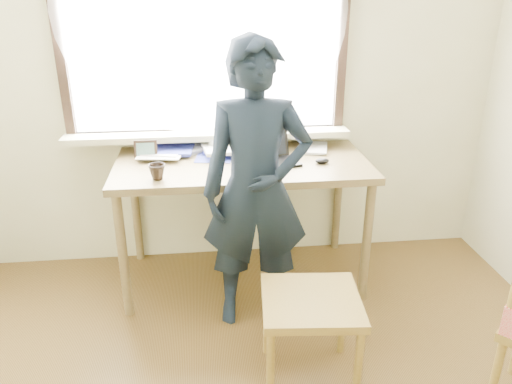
{
  "coord_description": "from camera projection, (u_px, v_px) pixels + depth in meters",
  "views": [
    {
      "loc": [
        -0.24,
        -1.27,
        1.85
      ],
      "look_at": [
        0.01,
        0.95,
        0.91
      ],
      "focal_mm": 35.0,
      "sensor_mm": 36.0,
      "label": 1
    }
  ],
  "objects": [
    {
      "name": "desk",
      "position": [
        242.0,
        174.0,
        3.11
      ],
      "size": [
        1.56,
        0.78,
        0.83
      ],
      "color": "brown",
      "rests_on": "ground"
    },
    {
      "name": "person",
      "position": [
        256.0,
        190.0,
        2.7
      ],
      "size": [
        0.61,
        0.42,
        1.63
      ],
      "primitive_type": "imported",
      "rotation": [
        0.0,
        0.0,
        -0.05
      ],
      "color": "black",
      "rests_on": "ground"
    },
    {
      "name": "mouse",
      "position": [
        322.0,
        161.0,
        3.03
      ],
      "size": [
        0.09,
        0.06,
        0.03
      ],
      "primitive_type": "ellipsoid",
      "color": "black",
      "rests_on": "desk"
    },
    {
      "name": "room_shell",
      "position": [
        275.0,
        61.0,
        1.46
      ],
      "size": [
        3.52,
        4.02,
        2.61
      ],
      "color": "beige",
      "rests_on": "ground"
    },
    {
      "name": "book_a",
      "position": [
        175.0,
        150.0,
        3.24
      ],
      "size": [
        0.33,
        0.35,
        0.03
      ],
      "primitive_type": "imported",
      "rotation": [
        0.0,
        0.0,
        0.56
      ],
      "color": "white",
      "rests_on": "desk"
    },
    {
      "name": "work_chair",
      "position": [
        311.0,
        311.0,
        2.38
      ],
      "size": [
        0.5,
        0.48,
        0.47
      ],
      "color": "olive",
      "rests_on": "ground"
    },
    {
      "name": "desk_clutter",
      "position": [
        206.0,
        149.0,
        3.22
      ],
      "size": [
        0.84,
        0.46,
        0.05
      ],
      "color": "yellow",
      "rests_on": "desk"
    },
    {
      "name": "book_b",
      "position": [
        298.0,
        147.0,
        3.3
      ],
      "size": [
        0.25,
        0.3,
        0.02
      ],
      "primitive_type": "imported",
      "rotation": [
        0.0,
        0.0,
        -0.27
      ],
      "color": "white",
      "rests_on": "desk"
    },
    {
      "name": "mug_dark",
      "position": [
        157.0,
        172.0,
        2.77
      ],
      "size": [
        0.13,
        0.13,
        0.09
      ],
      "primitive_type": "imported",
      "rotation": [
        0.0,
        0.0,
        -0.51
      ],
      "color": "black",
      "rests_on": "desk"
    },
    {
      "name": "laptop",
      "position": [
        269.0,
        154.0,
        3.04
      ],
      "size": [
        0.37,
        0.33,
        0.21
      ],
      "color": "black",
      "rests_on": "desk"
    },
    {
      "name": "mug_white",
      "position": [
        217.0,
        145.0,
        3.23
      ],
      "size": [
        0.16,
        0.16,
        0.09
      ],
      "primitive_type": "imported",
      "rotation": [
        0.0,
        0.0,
        0.61
      ],
      "color": "white",
      "rests_on": "desk"
    },
    {
      "name": "picture_frame",
      "position": [
        146.0,
        151.0,
        3.09
      ],
      "size": [
        0.14,
        0.02,
        0.11
      ],
      "color": "black",
      "rests_on": "desk"
    }
  ]
}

